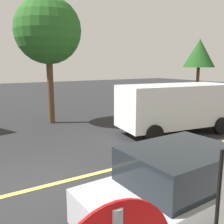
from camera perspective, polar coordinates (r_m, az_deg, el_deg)
ground_plane at (r=6.86m, az=-17.02°, el=-16.32°), size 80.00×80.00×0.00m
lane_marking_centre at (r=8.03m, az=4.58°, el=-11.74°), size 28.00×0.16×0.01m
white_van at (r=11.68m, az=14.14°, el=1.46°), size 5.42×2.83×2.20m
car_silver_far_lane at (r=5.14m, az=16.06°, el=-15.89°), size 4.22×2.06×1.58m
tree_centre_verge at (r=18.80m, az=19.17°, el=12.37°), size 2.16×2.16×4.82m
tree_right_verge at (r=13.69m, az=-14.32°, el=17.35°), size 3.36×3.36×6.45m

